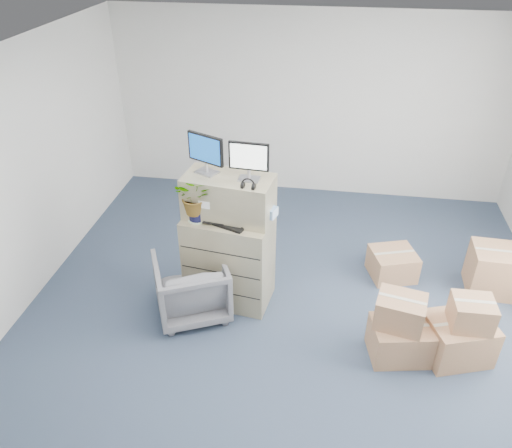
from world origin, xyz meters
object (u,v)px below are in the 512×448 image
Objects in this scene: keyboard at (225,222)px; water_bottle at (236,205)px; monitor_left at (206,152)px; potted_plant at (196,201)px; office_chair at (191,284)px; monitor_right at (249,159)px; filing_cabinet_lower at (229,259)px.

water_bottle is at bearing 81.68° from keyboard.
monitor_left reaches higher than potted_plant.
office_chair is (-0.45, -0.38, -0.84)m from water_bottle.
potted_plant is 0.97m from office_chair.
office_chair is at bearing -102.67° from potted_plant.
monitor_left is 0.47m from monitor_right.
water_bottle reaches higher than filing_cabinet_lower.
office_chair is at bearing -127.16° from keyboard.
water_bottle reaches higher than office_chair.
keyboard is (-0.01, -0.10, 0.56)m from filing_cabinet_lower.
monitor_right is at bearing 14.84° from monitor_left.
potted_plant is (-0.55, -0.11, -0.46)m from monitor_right.
filing_cabinet_lower is at bearing -0.48° from monitor_left.
keyboard is at bearing -147.86° from monitor_right.
keyboard is at bearing -88.88° from filing_cabinet_lower.
keyboard is 0.38m from potted_plant.
monitor_right is at bearing -174.52° from office_chair.
monitor_right is 1.45× the size of water_bottle.
monitor_right is at bearing 11.77° from potted_plant.
monitor_left is 0.65m from water_bottle.
monitor_left reaches higher than monitor_right.
monitor_right is at bearing 49.37° from keyboard.
water_bottle is (0.31, -0.05, -0.57)m from monitor_left.
water_bottle is at bearing 15.24° from monitor_left.
monitor_left is 1.50× the size of water_bottle.
keyboard reaches higher than filing_cabinet_lower.
potted_plant is (-0.08, -0.20, -0.47)m from monitor_left.
keyboard is at bearing -173.15° from office_chair.
potted_plant is at bearing -160.00° from water_bottle.
potted_plant is at bearing -156.88° from filing_cabinet_lower.
monitor_right is 0.74m from keyboard.
monitor_right is at bearing 14.82° from filing_cabinet_lower.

